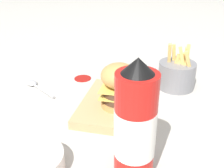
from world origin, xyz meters
The scene contains 8 objects.
ground_plane centered at (0.00, 0.00, 0.00)m, with size 6.00×6.00×0.00m, color #B7B2A8.
serving_board centered at (-0.04, 0.01, 0.01)m, with size 0.25×0.16×0.02m.
burger centered at (-0.02, 0.03, 0.08)m, with size 0.09×0.09×0.12m.
ketchup_bottle centered at (0.19, 0.11, 0.11)m, with size 0.07×0.07×0.24m.
fries_basket centered at (-0.21, 0.18, 0.04)m, with size 0.11×0.11×0.15m.
side_bowl centered at (0.23, -0.09, 0.02)m, with size 0.13×0.13×0.04m.
spoon centered at (-0.11, -0.26, 0.01)m, with size 0.10×0.14×0.01m.
ketchup_puddle centered at (-0.20, -0.13, 0.00)m, with size 0.06×0.06×0.00m.
Camera 1 is at (0.57, 0.15, 0.38)m, focal length 42.00 mm.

